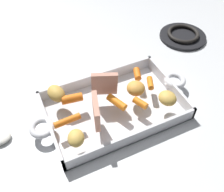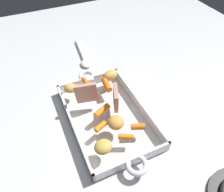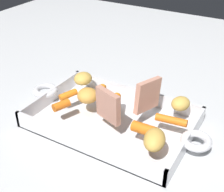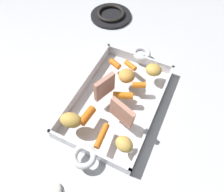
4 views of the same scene
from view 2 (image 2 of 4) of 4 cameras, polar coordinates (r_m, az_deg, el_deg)
name	(u,v)px [view 2 (image 2 of 4)]	position (r m, az deg, el deg)	size (l,w,h in m)	color
ground_plane	(107,119)	(0.74, -1.25, -6.02)	(1.92, 1.92, 0.00)	silver
roasting_dish	(107,116)	(0.73, -1.27, -5.38)	(0.48, 0.25, 0.04)	silver
roast_slice_thin	(116,98)	(0.70, 0.98, -0.47)	(0.01, 0.07, 0.07)	tan
roast_slice_thick	(86,93)	(0.72, -6.83, 0.77)	(0.01, 0.08, 0.08)	tan
baby_carrot_short	(107,85)	(0.78, -1.43, 3.02)	(0.02, 0.02, 0.06)	orange
baby_carrot_center_left	(126,137)	(0.64, 3.76, -10.76)	(0.02, 0.02, 0.05)	orange
baby_carrot_center_right	(100,127)	(0.66, -3.09, -8.14)	(0.02, 0.02, 0.04)	orange
baby_carrot_southeast	(87,84)	(0.79, -6.62, 3.10)	(0.02, 0.02, 0.07)	orange
baby_carrot_northeast	(102,110)	(0.70, -2.67, -3.87)	(0.02, 0.02, 0.06)	orange
baby_carrot_long	(138,127)	(0.66, 6.88, -8.12)	(0.02, 0.02, 0.04)	orange
potato_corner	(103,147)	(0.61, -2.40, -13.35)	(0.05, 0.05, 0.03)	gold
potato_golden_large	(70,88)	(0.78, -11.00, 2.08)	(0.05, 0.04, 0.03)	gold
potato_whole	(117,122)	(0.66, 1.36, -6.94)	(0.05, 0.05, 0.04)	gold
potato_golden_small	(110,75)	(0.81, -0.47, 5.50)	(0.06, 0.04, 0.04)	gold
serving_spoon	(83,57)	(1.00, -7.66, 10.20)	(0.23, 0.05, 0.02)	white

